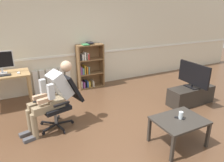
{
  "coord_description": "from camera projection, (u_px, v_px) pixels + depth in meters",
  "views": [
    {
      "loc": [
        -1.57,
        -2.54,
        2.07
      ],
      "look_at": [
        0.15,
        0.85,
        0.7
      ],
      "focal_mm": 32.41,
      "sensor_mm": 36.0,
      "label": 1
    }
  ],
  "objects": [
    {
      "name": "drinking_glass",
      "position": [
        181.0,
        115.0,
        3.13
      ],
      "size": [
        0.07,
        0.07,
        0.12
      ],
      "primitive_type": "cylinder",
      "color": "silver",
      "rests_on": "coffee_table"
    },
    {
      "name": "office_chair",
      "position": [
        62.0,
        99.0,
        3.67
      ],
      "size": [
        0.83,
        0.65,
        0.96
      ],
      "rotation": [
        0.0,
        0.0,
        -1.33
      ],
      "color": "black",
      "rests_on": "ground_plane"
    },
    {
      "name": "imac_monitor",
      "position": [
        0.0,
        61.0,
        4.25
      ],
      "size": [
        0.52,
        0.14,
        0.47
      ],
      "color": "silver",
      "rests_on": "computer_desk"
    },
    {
      "name": "ground_plane",
      "position": [
        127.0,
        135.0,
        3.5
      ],
      "size": [
        18.0,
        18.0,
        0.0
      ],
      "primitive_type": "plane",
      "color": "brown"
    },
    {
      "name": "bookshelf",
      "position": [
        89.0,
        67.0,
        5.46
      ],
      "size": [
        0.71,
        0.29,
        1.23
      ],
      "color": "brown",
      "rests_on": "ground_plane"
    },
    {
      "name": "keyboard",
      "position": [
        0.0,
        76.0,
        4.14
      ],
      "size": [
        0.41,
        0.12,
        0.02
      ],
      "primitive_type": "cube",
      "color": "black",
      "rests_on": "computer_desk"
    },
    {
      "name": "computer_mouse",
      "position": [
        18.0,
        73.0,
        4.3
      ],
      "size": [
        0.06,
        0.1,
        0.03
      ],
      "primitive_type": "cube",
      "color": "white",
      "rests_on": "computer_desk"
    },
    {
      "name": "coffee_table",
      "position": [
        179.0,
        122.0,
        3.14
      ],
      "size": [
        0.78,
        0.6,
        0.45
      ],
      "color": "#332D28",
      "rests_on": "ground_plane"
    },
    {
      "name": "person_seated",
      "position": [
        52.0,
        95.0,
        3.51
      ],
      "size": [
        1.03,
        0.54,
        1.21
      ],
      "rotation": [
        0.0,
        0.0,
        -1.33
      ],
      "color": "#937F60",
      "rests_on": "ground_plane"
    },
    {
      "name": "spare_remote",
      "position": [
        179.0,
        118.0,
        3.14
      ],
      "size": [
        0.12,
        0.14,
        0.02
      ],
      "primitive_type": "cube",
      "rotation": [
        0.0,
        0.0,
        3.8
      ],
      "color": "black",
      "rests_on": "coffee_table"
    },
    {
      "name": "computer_desk",
      "position": [
        2.0,
        80.0,
        4.31
      ],
      "size": [
        1.11,
        0.63,
        0.76
      ],
      "color": "tan",
      "rests_on": "ground_plane"
    },
    {
      "name": "radiator",
      "position": [
        53.0,
        81.0,
        5.22
      ],
      "size": [
        0.93,
        0.08,
        0.62
      ],
      "color": "white",
      "rests_on": "ground_plane"
    },
    {
      "name": "tv_screen",
      "position": [
        194.0,
        75.0,
        4.43
      ],
      "size": [
        0.21,
        0.84,
        0.55
      ],
      "rotation": [
        0.0,
        0.0,
        1.54
      ],
      "color": "black",
      "rests_on": "tv_stand"
    },
    {
      "name": "tv_stand",
      "position": [
        191.0,
        95.0,
        4.6
      ],
      "size": [
        1.09,
        0.4,
        0.4
      ],
      "color": "#2D2823",
      "rests_on": "ground_plane"
    },
    {
      "name": "back_wall",
      "position": [
        76.0,
        38.0,
        5.26
      ],
      "size": [
        12.0,
        0.13,
        2.7
      ],
      "color": "beige",
      "rests_on": "ground_plane"
    }
  ]
}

